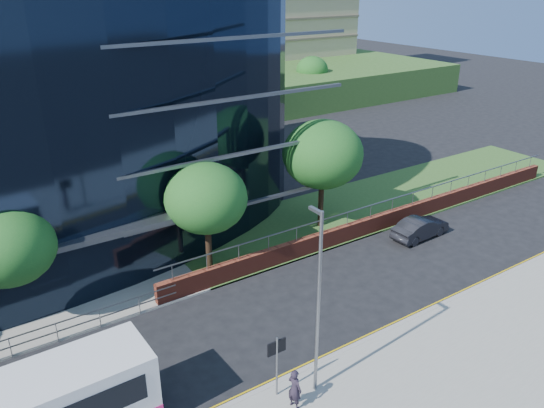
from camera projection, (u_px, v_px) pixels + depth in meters
grass_verge at (393, 196)px, 41.15m from camera, size 36.00×8.00×0.12m
retaining_wall at (391, 219)px, 36.06m from camera, size 34.00×0.40×2.11m
apartment_block at (205, 12)px, 76.16m from camera, size 60.00×42.00×30.00m
street_sign at (277, 354)px, 20.74m from camera, size 0.85×0.09×2.80m
tree_far_b at (9, 247)px, 24.55m from camera, size 4.29×4.29×6.05m
tree_far_c at (206, 198)px, 29.16m from camera, size 4.62×4.62×6.51m
tree_far_d at (323, 154)px, 34.27m from camera, size 5.28×5.28×7.44m
tree_dist_e at (214, 82)px, 61.52m from camera, size 4.62×4.62×6.51m
tree_dist_f at (312, 70)px, 71.36m from camera, size 4.29×4.29×6.05m
streetlight_east at (318, 300)px, 20.15m from camera, size 0.15×0.77×8.00m
parked_car at (420, 228)px, 34.55m from camera, size 4.28×1.65×1.39m
pedestrian at (295, 389)px, 20.57m from camera, size 0.54×0.72×1.78m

